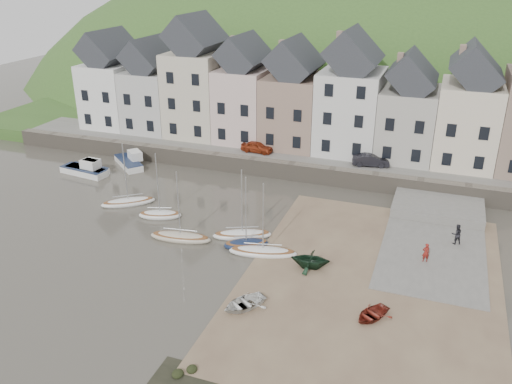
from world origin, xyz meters
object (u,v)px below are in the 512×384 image
at_px(rowboat_white, 244,303).
at_px(sailboat_0, 128,202).
at_px(person_red, 426,253).
at_px(car_left, 257,147).
at_px(car_right, 371,160).
at_px(rowboat_red, 372,314).
at_px(person_dark, 457,234).
at_px(rowboat_green, 310,259).

bearing_deg(rowboat_white, sailboat_0, 179.86).
distance_m(rowboat_white, person_red, 14.96).
height_order(car_left, car_right, car_right).
bearing_deg(person_red, rowboat_red, 50.91).
xyz_separation_m(rowboat_red, car_right, (-3.86, 23.75, 1.89)).
distance_m(rowboat_red, person_dark, 13.12).
distance_m(rowboat_white, rowboat_green, 6.99).
distance_m(rowboat_white, car_left, 26.90).
bearing_deg(person_dark, person_red, 38.13).
distance_m(car_left, car_right, 12.65).
bearing_deg(sailboat_0, rowboat_green, -15.13).
relative_size(car_left, car_right, 0.94).
bearing_deg(rowboat_green, car_left, -157.42).
relative_size(rowboat_red, person_dark, 1.58).
distance_m(rowboat_green, rowboat_red, 7.02).
height_order(rowboat_red, car_right, car_right).
bearing_deg(person_red, person_dark, -140.66).
xyz_separation_m(person_red, person_dark, (2.16, 3.75, 0.09)).
relative_size(sailboat_0, person_red, 4.07).
distance_m(sailboat_0, rowboat_white, 19.93).
bearing_deg(car_left, rowboat_white, -158.18).
distance_m(rowboat_white, rowboat_red, 8.39).
bearing_deg(sailboat_0, person_red, -2.90).
relative_size(person_red, car_left, 0.43).
xyz_separation_m(person_red, car_right, (-6.64, 15.38, 1.33)).
relative_size(sailboat_0, car_right, 1.65).
relative_size(person_dark, car_left, 0.48).
bearing_deg(rowboat_white, car_left, 143.18).
bearing_deg(rowboat_white, person_red, 77.90).
height_order(rowboat_red, person_red, person_red).
bearing_deg(rowboat_white, car_right, 115.50).
relative_size(rowboat_white, car_left, 0.87).
height_order(rowboat_white, person_dark, person_dark).
height_order(rowboat_red, person_dark, person_dark).
height_order(rowboat_green, person_red, person_red).
xyz_separation_m(sailboat_0, rowboat_green, (19.17, -5.18, 0.57)).
relative_size(rowboat_red, car_left, 0.76).
relative_size(rowboat_white, person_red, 2.02).
bearing_deg(rowboat_green, rowboat_red, 41.50).
xyz_separation_m(rowboat_green, car_right, (1.44, 19.18, 1.40)).
bearing_deg(car_right, rowboat_red, 177.67).
bearing_deg(car_right, person_dark, -154.42).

